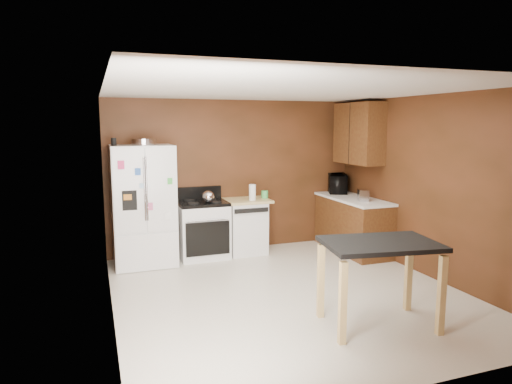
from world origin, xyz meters
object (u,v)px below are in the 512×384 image
refrigerator (143,206)px  dishwasher (245,226)px  roasting_pan (144,142)px  toaster (363,195)px  microwave (337,184)px  island (380,255)px  paper_towel (252,192)px  pen_cup (114,142)px  kettle (208,197)px  green_canister (265,194)px  gas_range (203,229)px

refrigerator → dishwasher: size_ratio=2.02×
roasting_pan → toaster: 3.48m
microwave → refrigerator: (-3.38, -0.19, -0.15)m
dishwasher → island: island is taller
paper_towel → toaster: size_ratio=1.04×
pen_cup → kettle: bearing=-0.2°
roasting_pan → microwave: (3.34, 0.16, -0.79)m
paper_towel → dishwasher: paper_towel is taller
kettle → paper_towel: size_ratio=0.75×
pen_cup → green_canister: (2.36, 0.20, -0.90)m
pen_cup → green_canister: bearing=4.8°
pen_cup → toaster: 3.87m
island → paper_towel: bearing=96.6°
paper_towel → microwave: bearing=7.4°
dishwasher → island: size_ratio=0.71×
roasting_pan → refrigerator: bearing=-145.6°
pen_cup → dishwasher: bearing=5.2°
gas_range → kettle: bearing=-70.9°
paper_towel → island: 3.02m
green_canister → refrigerator: bearing=-177.1°
toaster → microwave: microwave is taller
roasting_pan → dishwasher: (1.59, 0.05, -1.39)m
pen_cup → gas_range: (1.30, 0.16, -1.39)m
kettle → toaster: size_ratio=0.78×
refrigerator → roasting_pan: bearing=34.4°
microwave → gas_range: microwave is taller
paper_towel → microwave: size_ratio=0.46×
roasting_pan → paper_towel: size_ratio=1.45×
toaster → island: size_ratio=0.20×
microwave → roasting_pan: bearing=115.8°
microwave → kettle: bearing=120.0°
gas_range → roasting_pan: bearing=-178.0°
gas_range → island: (1.15, -3.08, 0.30)m
kettle → gas_range: (-0.06, 0.16, -0.53)m
microwave → paper_towel: bearing=120.5°
toaster → microwave: size_ratio=0.45×
microwave → dishwasher: (-1.75, -0.10, -0.60)m
kettle → toaster: bearing=-15.1°
paper_towel → microwave: microwave is taller
kettle → microwave: (2.42, 0.29, 0.06)m
green_canister → pen_cup: bearing=-175.2°
roasting_pan → pen_cup: pen_cup is taller
kettle → roasting_pan: bearing=171.7°
toaster → island: bearing=-94.6°
refrigerator → toaster: bearing=-12.5°
pen_cup → paper_towel: size_ratio=0.44×
toaster → pen_cup: bearing=-165.4°
microwave → dishwasher: bearing=116.4°
roasting_pan → island: roasting_pan is taller
green_canister → island: green_canister is taller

